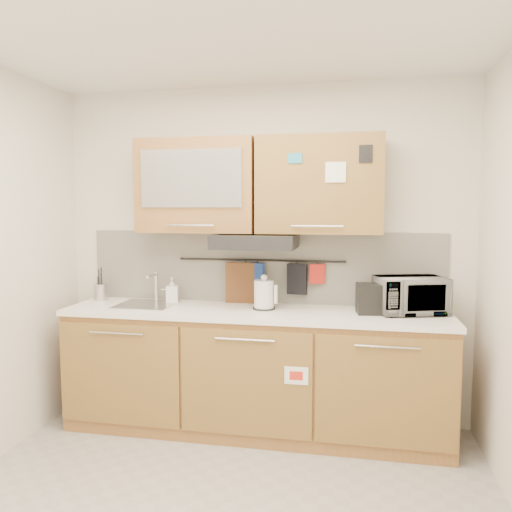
% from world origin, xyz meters
% --- Properties ---
extents(ceiling, '(3.20, 3.20, 0.00)m').
position_xyz_m(ceiling, '(0.00, 0.00, 2.60)').
color(ceiling, white).
rests_on(ceiling, wall_back).
extents(wall_back, '(3.20, 0.00, 3.20)m').
position_xyz_m(wall_back, '(0.00, 1.50, 1.30)').
color(wall_back, silver).
rests_on(wall_back, ground).
extents(base_cabinet, '(2.80, 0.64, 0.88)m').
position_xyz_m(base_cabinet, '(0.00, 1.19, 0.41)').
color(base_cabinet, '#A3783A').
rests_on(base_cabinet, floor).
extents(countertop, '(2.82, 0.62, 0.04)m').
position_xyz_m(countertop, '(0.00, 1.19, 0.90)').
color(countertop, white).
rests_on(countertop, base_cabinet).
extents(backsplash, '(2.80, 0.02, 0.56)m').
position_xyz_m(backsplash, '(0.00, 1.49, 1.20)').
color(backsplash, silver).
rests_on(backsplash, countertop).
extents(upper_cabinets, '(1.82, 0.37, 0.70)m').
position_xyz_m(upper_cabinets, '(-0.00, 1.32, 1.83)').
color(upper_cabinets, '#A3783A').
rests_on(upper_cabinets, wall_back).
extents(range_hood, '(0.60, 0.46, 0.10)m').
position_xyz_m(range_hood, '(0.00, 1.25, 1.42)').
color(range_hood, black).
rests_on(range_hood, upper_cabinets).
extents(sink, '(0.42, 0.40, 0.26)m').
position_xyz_m(sink, '(-0.85, 1.21, 0.92)').
color(sink, silver).
rests_on(sink, countertop).
extents(utensil_rail, '(1.30, 0.02, 0.02)m').
position_xyz_m(utensil_rail, '(0.00, 1.45, 1.26)').
color(utensil_rail, black).
rests_on(utensil_rail, backsplash).
extents(utensil_crock, '(0.11, 0.11, 0.27)m').
position_xyz_m(utensil_crock, '(-1.30, 1.34, 0.99)').
color(utensil_crock, '#B2B2B6').
rests_on(utensil_crock, countertop).
extents(kettle, '(0.19, 0.17, 0.26)m').
position_xyz_m(kettle, '(0.07, 1.23, 1.02)').
color(kettle, silver).
rests_on(kettle, countertop).
extents(toaster, '(0.30, 0.20, 0.21)m').
position_xyz_m(toaster, '(0.88, 1.22, 1.03)').
color(toaster, black).
rests_on(toaster, countertop).
extents(microwave, '(0.54, 0.44, 0.26)m').
position_xyz_m(microwave, '(1.11, 1.28, 1.05)').
color(microwave, '#999999').
rests_on(microwave, countertop).
extents(soap_bottle, '(0.11, 0.11, 0.20)m').
position_xyz_m(soap_bottle, '(-0.69, 1.33, 1.02)').
color(soap_bottle, '#999999').
rests_on(soap_bottle, countertop).
extents(cutting_board, '(0.31, 0.03, 0.38)m').
position_xyz_m(cutting_board, '(-0.12, 1.44, 1.05)').
color(cutting_board, brown).
rests_on(cutting_board, utensil_rail).
extents(oven_mitt, '(0.13, 0.08, 0.21)m').
position_xyz_m(oven_mitt, '(-0.03, 1.44, 1.13)').
color(oven_mitt, navy).
rests_on(oven_mitt, utensil_rail).
extents(dark_pouch, '(0.16, 0.07, 0.24)m').
position_xyz_m(dark_pouch, '(0.29, 1.44, 1.12)').
color(dark_pouch, black).
rests_on(dark_pouch, utensil_rail).
extents(pot_holder, '(0.12, 0.05, 0.15)m').
position_xyz_m(pot_holder, '(0.44, 1.44, 1.17)').
color(pot_holder, '#B32017').
rests_on(pot_holder, utensil_rail).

